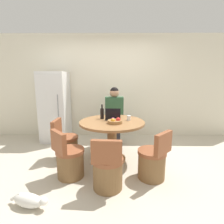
# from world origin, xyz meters

# --- Properties ---
(ground_plane) EXTENTS (12.00, 12.00, 0.00)m
(ground_plane) POSITION_xyz_m (0.00, 0.00, 0.00)
(ground_plane) COLOR beige
(wall_back) EXTENTS (7.00, 0.06, 2.60)m
(wall_back) POSITION_xyz_m (0.00, 1.67, 1.30)
(wall_back) COLOR silver
(wall_back) RESTS_ON ground_plane
(refrigerator) EXTENTS (0.61, 0.71, 1.67)m
(refrigerator) POSITION_xyz_m (-1.34, 1.27, 0.83)
(refrigerator) COLOR white
(refrigerator) RESTS_ON ground_plane
(dining_table) EXTENTS (1.18, 1.18, 0.75)m
(dining_table) POSITION_xyz_m (0.06, 0.17, 0.55)
(dining_table) COLOR olive
(dining_table) RESTS_ON ground_plane
(chair_near_camera) EXTENTS (0.44, 0.44, 0.77)m
(chair_near_camera) POSITION_xyz_m (0.01, -0.70, 0.27)
(chair_near_camera) COLOR brown
(chair_near_camera) RESTS_ON ground_plane
(chair_near_right_corner) EXTENTS (0.50, 0.50, 0.77)m
(chair_near_right_corner) POSITION_xyz_m (0.68, -0.44, 0.27)
(chair_near_right_corner) COLOR brown
(chair_near_right_corner) RESTS_ON ground_plane
(chair_near_left_corner) EXTENTS (0.50, 0.50, 0.77)m
(chair_near_left_corner) POSITION_xyz_m (-0.60, -0.41, 0.27)
(chair_near_left_corner) COLOR brown
(chair_near_left_corner) RESTS_ON ground_plane
(chair_left_side) EXTENTS (0.44, 0.44, 0.77)m
(chair_left_side) POSITION_xyz_m (-0.82, 0.20, 0.27)
(chair_left_side) COLOR brown
(chair_left_side) RESTS_ON ground_plane
(person_seated) EXTENTS (0.40, 0.37, 1.33)m
(person_seated) POSITION_xyz_m (0.10, 0.98, 0.73)
(person_seated) COLOR #2D2D38
(person_seated) RESTS_ON ground_plane
(laptop) EXTENTS (0.28, 0.26, 0.22)m
(laptop) POSITION_xyz_m (0.07, 0.33, 0.80)
(laptop) COLOR #232328
(laptop) RESTS_ON dining_table
(fruit_bowl) EXTENTS (0.25, 0.25, 0.10)m
(fruit_bowl) POSITION_xyz_m (0.11, 0.02, 0.79)
(fruit_bowl) COLOR olive
(fruit_bowl) RESTS_ON dining_table
(coffee_cup) EXTENTS (0.07, 0.07, 0.09)m
(coffee_cup) POSITION_xyz_m (0.37, 0.23, 0.80)
(coffee_cup) COLOR white
(coffee_cup) RESTS_ON dining_table
(bottle) EXTENTS (0.07, 0.07, 0.28)m
(bottle) POSITION_xyz_m (-0.13, 0.35, 0.86)
(bottle) COLOR black
(bottle) RESTS_ON dining_table
(cat) EXTENTS (0.51, 0.25, 0.17)m
(cat) POSITION_xyz_m (-0.92, -1.07, 0.09)
(cat) COLOR white
(cat) RESTS_ON ground_plane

